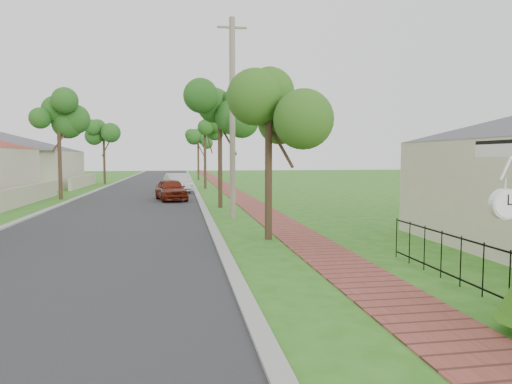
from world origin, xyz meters
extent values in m
plane|color=#2D6B19|center=(0.00, 0.00, 0.00)|extent=(160.00, 160.00, 0.00)
cube|color=#28282B|center=(-3.00, 20.00, 0.00)|extent=(7.00, 120.00, 0.02)
cube|color=#9E9E99|center=(0.65, 20.00, 0.00)|extent=(0.30, 120.00, 0.10)
cube|color=#9E9E99|center=(-6.65, 20.00, 0.00)|extent=(0.30, 120.00, 0.10)
cube|color=#994C3D|center=(3.25, 20.00, 0.00)|extent=(1.50, 120.00, 0.03)
cube|color=black|center=(4.90, 0.00, 0.95)|extent=(0.03, 8.00, 0.03)
cube|color=black|center=(4.90, 0.00, 0.15)|extent=(0.03, 8.00, 0.03)
cylinder|color=black|center=(4.90, 0.00, 0.50)|extent=(0.02, 0.02, 1.00)
cylinder|color=black|center=(4.90, 0.67, 0.50)|extent=(0.02, 0.02, 1.00)
cylinder|color=black|center=(4.90, 1.33, 0.50)|extent=(0.02, 0.02, 1.00)
cylinder|color=black|center=(4.90, 2.00, 0.50)|extent=(0.02, 0.02, 1.00)
cylinder|color=black|center=(4.90, 2.67, 0.50)|extent=(0.02, 0.02, 1.00)
cylinder|color=black|center=(4.90, 3.33, 0.50)|extent=(0.02, 0.02, 1.00)
cylinder|color=black|center=(4.90, 4.00, 0.50)|extent=(0.02, 0.02, 1.00)
cylinder|color=#382619|center=(1.50, 16.00, 2.27)|extent=(0.22, 0.22, 4.55)
sphere|color=#155017|center=(1.50, 16.00, 4.68)|extent=(1.70, 1.70, 1.70)
cylinder|color=#382619|center=(1.50, 30.00, 2.45)|extent=(0.22, 0.22, 4.90)
sphere|color=#155017|center=(1.50, 30.00, 5.04)|extent=(1.70, 1.70, 1.70)
cylinder|color=#382619|center=(1.50, 44.00, 2.10)|extent=(0.22, 0.22, 4.20)
sphere|color=#155017|center=(1.50, 44.00, 4.32)|extent=(1.70, 1.70, 1.70)
cylinder|color=#382619|center=(-7.50, 22.00, 2.45)|extent=(0.22, 0.22, 4.90)
sphere|color=#155017|center=(-7.50, 22.00, 5.04)|extent=(1.70, 1.70, 1.70)
cylinder|color=#382619|center=(-7.50, 38.00, 2.27)|extent=(0.22, 0.22, 4.55)
sphere|color=#155017|center=(-7.50, 38.00, 4.68)|extent=(1.70, 1.70, 1.70)
cube|color=#BFB299|center=(-8.60, 20.00, 0.50)|extent=(0.25, 10.00, 1.00)
cube|color=beige|center=(-15.00, 34.00, 1.50)|extent=(11.00, 10.00, 3.00)
pyramid|color=#4C4C51|center=(-15.00, 34.00, 3.80)|extent=(15.56, 15.56, 1.60)
cube|color=#BFB299|center=(-8.60, 34.00, 0.50)|extent=(0.25, 10.00, 1.00)
imported|color=maroon|center=(-1.00, 20.24, 0.63)|extent=(2.17, 3.90, 1.25)
imported|color=silver|center=(-0.67, 26.35, 0.67)|extent=(2.17, 4.25, 1.33)
cylinder|color=#382619|center=(2.20, 7.00, 1.91)|extent=(0.22, 0.22, 3.81)
sphere|color=#386C1F|center=(2.20, 7.00, 3.92)|extent=(1.90, 1.90, 1.90)
cylinder|color=gray|center=(1.68, 12.08, 4.06)|extent=(0.24, 0.24, 8.12)
cube|color=gray|center=(1.68, 12.08, 7.72)|extent=(1.20, 0.08, 0.08)
cylinder|color=white|center=(3.65, -1.40, 2.11)|extent=(0.02, 0.02, 0.29)
cylinder|color=white|center=(3.65, -1.40, 1.92)|extent=(0.40, 0.10, 0.40)
cylinder|color=white|center=(3.65, -1.45, 1.92)|extent=(0.34, 0.01, 0.34)
cylinder|color=white|center=(3.65, -1.34, 1.92)|extent=(0.34, 0.01, 0.34)
cube|color=black|center=(3.65, -1.46, 1.98)|extent=(0.01, 0.01, 0.13)
cube|color=black|center=(3.69, -1.46, 1.92)|extent=(0.09, 0.01, 0.02)
camera|label=1|loc=(-0.44, -6.60, 2.52)|focal=32.00mm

